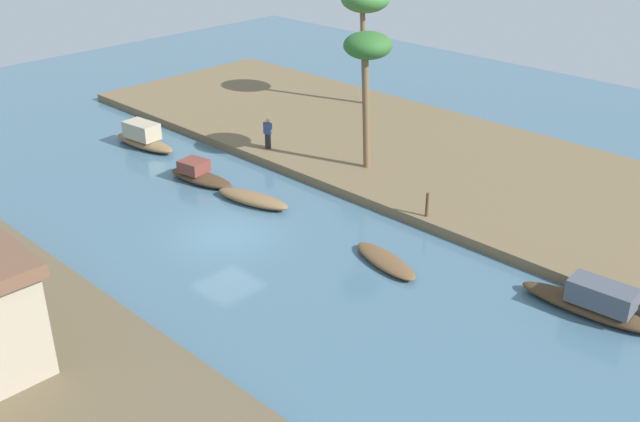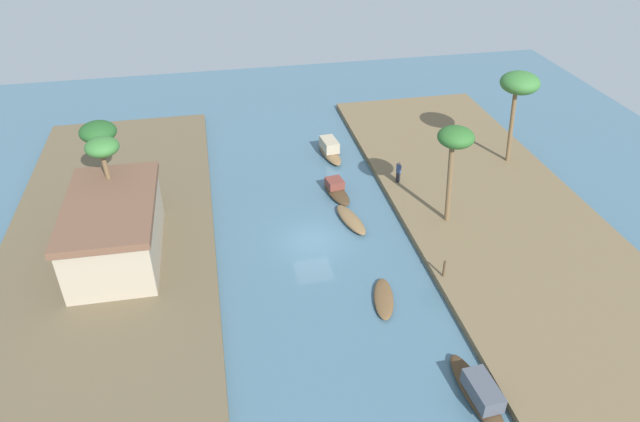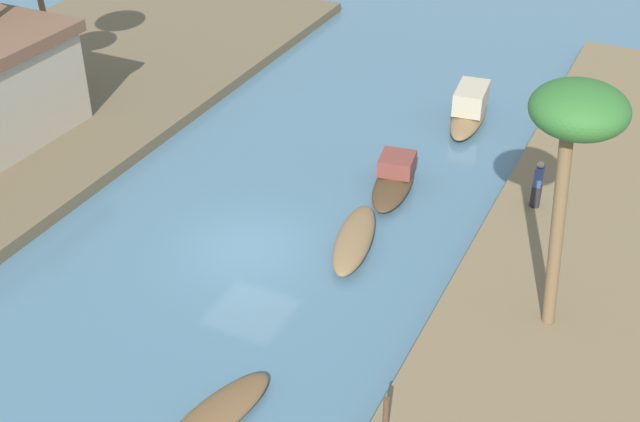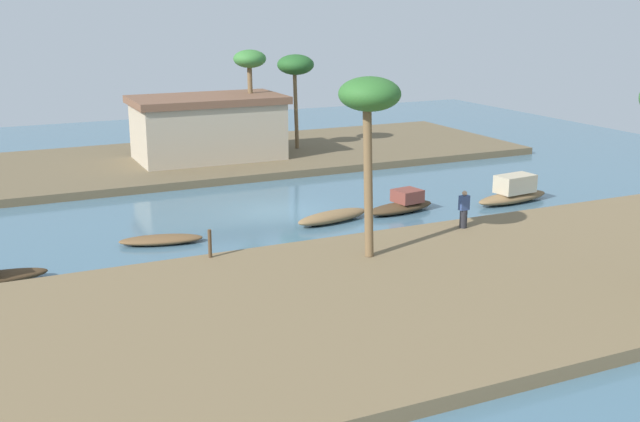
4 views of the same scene
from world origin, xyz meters
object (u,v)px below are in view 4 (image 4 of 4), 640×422
Objects in this scene: mooring_post at (210,244)px; riverside_building at (208,127)px; sampan_with_tall_canopy at (402,204)px; sampan_upstream_small at (514,192)px; palm_tree_left_near at (370,102)px; palm_tree_right_short at (250,64)px; sampan_midstream at (333,217)px; sampan_downstream_large at (161,240)px; person_on_near_bank at (464,211)px; palm_tree_right_tall at (296,66)px.

riverside_building is (5.92, 18.93, 1.41)m from mooring_post.
sampan_upstream_small is (6.11, -0.82, 0.18)m from sampan_with_tall_canopy.
palm_tree_right_short is (3.28, 21.47, -0.20)m from palm_tree_left_near.
riverside_building is at bearing -175.18° from palm_tree_right_short.
sampan_midstream is 3.86m from sampan_with_tall_canopy.
palm_tree_right_short is (-8.22, 15.98, 5.60)m from sampan_upstream_small.
sampan_downstream_large is 10.92m from palm_tree_left_near.
sampan_midstream reaches higher than sampan_downstream_large.
person_on_near_bank reaches higher than sampan_downstream_large.
sampan_midstream is 0.62× the size of palm_tree_right_short.
riverside_building is at bearing 78.72° from sampan_downstream_large.
palm_tree_right_short is (8.87, 19.18, 5.17)m from mooring_post.
sampan_upstream_small is at bearing -74.06° from palm_tree_right_tall.
mooring_post is (-17.09, -3.20, 0.44)m from sampan_upstream_small.
palm_tree_right_short is at bearing -84.78° from person_on_near_bank.
sampan_upstream_small is 18.18m from palm_tree_right_tall.
mooring_post reaches higher than sampan_downstream_large.
palm_tree_left_near is at bearing -116.23° from sampan_midstream.
palm_tree_right_tall is (5.19, 16.07, 5.57)m from sampan_midstream.
sampan_upstream_small is at bearing -62.77° from palm_tree_right_short.
sampan_upstream_small is at bearing -53.81° from riverside_building.
mooring_post is 0.12× the size of riverside_building.
sampan_midstream is 0.59× the size of palm_tree_left_near.
person_on_near_bank is 7.73m from palm_tree_left_near.
sampan_upstream_small is 0.67× the size of palm_tree_left_near.
riverside_building is at bearing 89.09° from palm_tree_left_near.
sampan_midstream is at bearing -107.88° from palm_tree_right_tall.
palm_tree_right_tall is (-4.78, 16.72, 5.28)m from sampan_upstream_small.
sampan_upstream_small is (18.03, -0.72, 0.37)m from sampan_downstream_large.
palm_tree_right_tall is at bearing 76.15° from sampan_with_tall_canopy.
palm_tree_left_near reaches higher than sampan_downstream_large.
sampan_downstream_large is 0.59× the size of palm_tree_right_tall.
palm_tree_right_tall is at bearing -94.52° from person_on_near_bank.
sampan_with_tall_canopy is at bearing 13.75° from sampan_downstream_large.
mooring_post is 21.75m from palm_tree_right_short.
palm_tree_left_near is at bearing -160.69° from sampan_upstream_small.
palm_tree_right_tall reaches higher than sampan_upstream_small.
palm_tree_right_short reaches higher than person_on_near_bank.
mooring_post is at bearing -168.99° from sampan_with_tall_canopy.
sampan_with_tall_canopy is 4.87m from person_on_near_bank.
person_on_near_bank is at bearing -7.95° from sampan_downstream_large.
palm_tree_right_short is at bearing 5.64° from riverside_building.
mooring_post reaches higher than sampan_midstream.
palm_tree_left_near is 21.72m from palm_tree_right_short.
sampan_downstream_large is at bearing 171.39° from sampan_with_tall_canopy.
palm_tree_left_near is 23.21m from palm_tree_right_tall.
palm_tree_right_short is at bearing 65.18° from mooring_post.
palm_tree_left_near is 1.11× the size of palm_tree_right_tall.
palm_tree_right_short is (-2.28, 19.96, 4.95)m from person_on_near_bank.
sampan_midstream is 15.28m from riverside_building.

